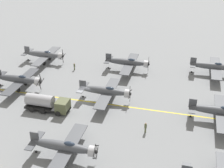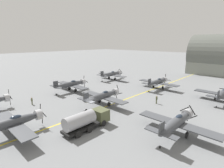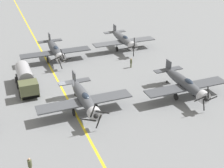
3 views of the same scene
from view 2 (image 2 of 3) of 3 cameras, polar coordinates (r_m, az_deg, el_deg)
The scene contains 12 objects.
ground_plane at distance 34.81m, azimuth -6.68°, elevation -9.02°, with size 400.00×400.00×0.00m, color slate.
taxiway_stripe at distance 34.81m, azimuth -6.68°, elevation -9.01°, with size 0.30×160.00×0.01m, color yellow.
airplane_far_left at distance 62.42m, azimuth -0.24°, elevation 3.23°, with size 12.00×9.98×3.65m.
airplane_mid_left at distance 48.95m, azimuth -13.25°, elevation -0.09°, with size 12.00×9.98×3.78m.
airplane_mid_center at distance 37.56m, azimuth -3.04°, elevation -3.94°, with size 12.00×9.98×3.71m.
airplane_mid_right at distance 27.46m, azimuth 20.30°, elevation -11.71°, with size 12.00×9.98×3.65m.
airplane_far_right at distance 46.45m, azimuth 32.51°, elevation -2.67°, with size 12.00×9.98×3.80m.
airplane_near_center at distance 29.47m, azimuth -30.20°, elevation -11.00°, with size 12.00×9.98×3.76m.
airplane_far_center at distance 52.07m, azimuth 14.69°, elevation 0.65°, with size 12.00×9.98×3.80m.
fuel_tanker at distance 28.04m, azimuth -8.25°, elevation -11.53°, with size 2.68×8.00×2.98m.
ground_crew_walking at distance 39.80m, azimuth 14.35°, elevation -4.87°, with size 0.40×0.40×1.84m.
ground_crew_inspecting at distance 41.84m, azimuth -24.71°, elevation -4.97°, with size 0.36×0.36×1.64m.
Camera 2 is at (24.86, -20.35, 13.42)m, focal length 28.00 mm.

